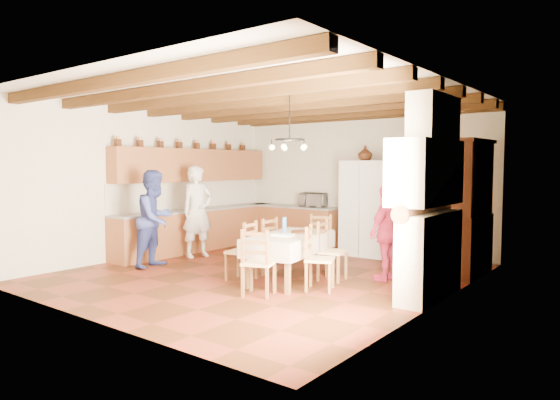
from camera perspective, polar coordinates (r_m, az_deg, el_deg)
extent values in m
cube|color=#45200E|center=(8.60, -1.77, -8.49)|extent=(6.00, 6.50, 0.02)
cube|color=silver|center=(8.48, -1.81, 11.87)|extent=(6.00, 6.50, 0.02)
cube|color=beige|center=(11.12, 8.93, 2.15)|extent=(6.00, 0.02, 3.00)
cube|color=beige|center=(6.24, -21.13, 0.52)|extent=(6.00, 0.02, 3.00)
cube|color=beige|center=(10.57, -14.51, 1.98)|extent=(0.02, 6.50, 3.00)
cube|color=beige|center=(6.90, 17.92, 0.91)|extent=(0.02, 6.50, 3.00)
cube|color=brown|center=(11.11, -9.15, -3.39)|extent=(0.60, 4.30, 0.86)
cube|color=brown|center=(11.77, 1.50, -2.93)|extent=(2.30, 0.60, 0.86)
cube|color=slate|center=(11.06, -9.17, -1.08)|extent=(0.62, 4.30, 0.04)
cube|color=slate|center=(11.72, 1.50, -0.74)|extent=(2.34, 0.62, 0.04)
cube|color=white|center=(11.24, -10.19, 0.63)|extent=(0.03, 4.30, 0.60)
cube|color=white|center=(11.93, 2.31, 0.88)|extent=(2.30, 0.03, 0.60)
cube|color=brown|center=(11.11, -9.67, 3.95)|extent=(0.35, 4.20, 0.70)
cube|color=black|center=(10.43, 16.38, 3.84)|extent=(0.34, 0.03, 0.42)
cube|color=white|center=(10.41, 10.11, -0.91)|extent=(0.98, 0.81, 1.94)
cube|color=beige|center=(7.97, 1.08, -4.12)|extent=(1.16, 1.83, 0.05)
cube|color=brown|center=(7.54, -3.95, -7.46)|extent=(0.08, 0.08, 0.71)
cube|color=brown|center=(7.20, 0.89, -7.99)|extent=(0.08, 0.08, 0.71)
cube|color=brown|center=(8.85, 1.23, -5.74)|extent=(0.08, 0.08, 0.71)
cube|color=brown|center=(8.57, 5.49, -6.08)|extent=(0.08, 0.08, 0.71)
torus|color=black|center=(7.90, 1.10, 6.91)|extent=(0.47, 0.47, 0.03)
imported|color=silver|center=(10.16, -9.40, -1.29)|extent=(0.59, 0.76, 1.84)
imported|color=#36418F|center=(9.33, -14.06, -2.07)|extent=(0.83, 0.98, 1.76)
imported|color=#C02745|center=(8.16, 12.22, -3.64)|extent=(0.50, 0.95, 1.56)
imported|color=silver|center=(11.38, 3.85, 0.01)|extent=(0.65, 0.51, 0.32)
imported|color=#38220B|center=(10.42, 9.71, 5.28)|extent=(0.35, 0.35, 0.30)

